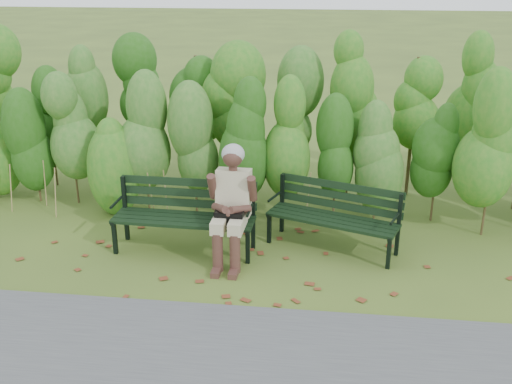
# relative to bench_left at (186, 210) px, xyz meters

# --- Properties ---
(ground) EXTENTS (80.00, 80.00, 0.00)m
(ground) POSITION_rel_bench_left_xyz_m (0.84, -0.31, -0.49)
(ground) COLOR #435722
(hedge_band) EXTENTS (11.04, 1.67, 2.42)m
(hedge_band) POSITION_rel_bench_left_xyz_m (0.84, 1.55, 0.77)
(hedge_band) COLOR #47381E
(hedge_band) RESTS_ON ground
(leaf_litter) EXTENTS (5.87, 2.21, 0.01)m
(leaf_litter) POSITION_rel_bench_left_xyz_m (1.06, -0.36, -0.49)
(leaf_litter) COLOR brown
(leaf_litter) RESTS_ON ground
(bench_left) EXTENTS (1.69, 0.60, 0.84)m
(bench_left) POSITION_rel_bench_left_xyz_m (0.00, 0.00, 0.00)
(bench_left) COLOR black
(bench_left) RESTS_ON ground
(bench_right) EXTENTS (1.64, 1.00, 0.78)m
(bench_right) POSITION_rel_bench_left_xyz_m (1.77, 0.26, -0.03)
(bench_right) COLOR black
(bench_right) RESTS_ON ground
(seated_woman) EXTENTS (0.56, 0.82, 1.35)m
(seated_woman) POSITION_rel_bench_left_xyz_m (0.59, -0.20, 0.25)
(seated_woman) COLOR beige
(seated_woman) RESTS_ON ground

